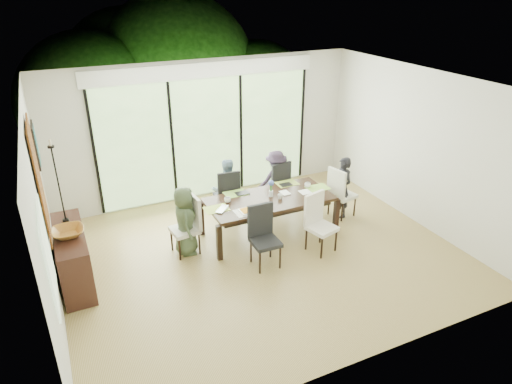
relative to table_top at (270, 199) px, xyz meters
name	(u,v)px	position (x,y,z in m)	size (l,w,h in m)	color
floor	(263,255)	(-0.41, -0.59, -0.64)	(6.00, 5.00, 0.01)	olive
ceiling	(264,85)	(-0.41, -0.59, 2.07)	(6.00, 5.00, 0.01)	white
wall_back	(206,130)	(-0.41, 1.92, 0.71)	(6.00, 0.02, 2.70)	beige
wall_front	(370,265)	(-0.41, -3.10, 0.71)	(6.00, 0.02, 2.70)	white
wall_left	(42,218)	(-3.42, -0.59, 0.71)	(0.02, 5.00, 2.70)	silver
wall_right	(419,148)	(2.60, -0.59, 0.71)	(0.02, 5.00, 2.70)	silver
glass_doors	(208,138)	(-0.41, 1.88, 0.56)	(4.20, 0.02, 2.30)	#598C3F
blinds_header	(204,70)	(-0.41, 1.87, 1.86)	(4.40, 0.06, 0.28)	white
mullion_a	(95,155)	(-2.51, 1.87, 0.56)	(0.05, 0.04, 2.30)	black
mullion_b	(172,144)	(-1.11, 1.87, 0.56)	(0.05, 0.04, 2.30)	black
mullion_c	(241,134)	(0.29, 1.87, 0.56)	(0.05, 0.04, 2.30)	black
mullion_d	(302,125)	(1.69, 1.87, 0.56)	(0.05, 0.04, 2.30)	black
side_window	(48,257)	(-3.38, -1.79, 0.86)	(0.02, 0.90, 1.00)	#8CAD7F
deck	(196,180)	(-0.41, 2.81, -0.69)	(6.00, 1.80, 0.10)	brown
rail_top	(184,143)	(-0.41, 3.61, -0.09)	(6.00, 0.08, 0.06)	#523023
foliage_left	(91,104)	(-2.21, 4.61, 0.80)	(3.20, 3.20, 3.20)	#14380F
foliage_mid	(177,75)	(-0.01, 5.21, 1.16)	(4.00, 4.00, 4.00)	#14380F
foliage_right	(255,96)	(1.79, 4.41, 0.62)	(2.80, 2.80, 2.80)	#14380F
foliage_far	(132,80)	(-1.01, 5.91, 0.98)	(3.60, 3.60, 3.60)	#14380F
table_top	(270,199)	(0.00, 0.00, 0.00)	(2.12, 0.97, 0.05)	black
table_apron	(269,204)	(0.00, 0.00, -0.08)	(1.94, 0.79, 0.09)	black
table_leg_fl	(219,243)	(-1.08, -0.43, -0.33)	(0.08, 0.08, 0.61)	black
table_leg_fr	(336,215)	(1.08, -0.43, -0.33)	(0.08, 0.08, 0.61)	black
table_leg_bl	(201,219)	(-1.08, 0.43, -0.33)	(0.08, 0.08, 0.61)	black
table_leg_br	(310,195)	(1.08, 0.43, -0.33)	(0.08, 0.08, 0.61)	black
chair_left_end	(184,226)	(-1.50, 0.00, -0.15)	(0.41, 0.41, 0.97)	silver
chair_right_end	(343,191)	(1.50, 0.00, -0.15)	(0.41, 0.41, 0.97)	white
chair_far_left	(226,193)	(-0.45, 0.85, -0.15)	(0.41, 0.41, 0.97)	black
chair_far_right	(275,183)	(0.55, 0.85, -0.15)	(0.41, 0.41, 0.97)	black
chair_near_left	(266,238)	(-0.50, -0.87, -0.15)	(0.41, 0.41, 0.97)	black
chair_near_right	(322,224)	(0.50, -0.87, -0.15)	(0.41, 0.41, 0.97)	white
person_left_end	(185,221)	(-1.48, 0.00, -0.07)	(0.53, 0.33, 1.14)	#3F4F35
person_right_end	(342,187)	(1.48, 0.00, -0.07)	(0.53, 0.33, 1.14)	black
person_far_left	(227,189)	(-0.45, 0.83, -0.07)	(0.53, 0.33, 1.14)	#7A9CB1
person_far_right	(276,179)	(0.55, 0.83, -0.07)	(0.53, 0.33, 1.14)	#2A1F2F
placemat_left	(217,209)	(-0.95, 0.00, 0.03)	(0.39, 0.28, 0.01)	#99AF3E
placemat_right	(318,188)	(0.95, 0.00, 0.03)	(0.39, 0.28, 0.01)	#87B741
placemat_far_l	(236,193)	(-0.45, 0.40, 0.03)	(0.39, 0.28, 0.01)	#76A33A
placemat_far_r	(287,183)	(0.55, 0.40, 0.03)	(0.39, 0.28, 0.01)	#8FA73B
placemat_paper	(247,212)	(-0.55, -0.30, 0.03)	(0.39, 0.28, 0.01)	white
tablet_far_l	(242,193)	(-0.35, 0.35, 0.04)	(0.23, 0.16, 0.01)	black
tablet_far_r	(286,185)	(0.50, 0.35, 0.04)	(0.21, 0.15, 0.01)	black
papers	(307,192)	(0.70, -0.05, 0.03)	(0.26, 0.19, 0.00)	white
platter_base	(247,211)	(-0.55, -0.30, 0.04)	(0.23, 0.23, 0.02)	white
platter_snacks	(247,210)	(-0.55, -0.30, 0.06)	(0.18, 0.18, 0.01)	orange
vase	(271,193)	(0.05, 0.05, 0.08)	(0.07, 0.07, 0.11)	silver
hyacinth_stems	(271,188)	(0.05, 0.05, 0.19)	(0.04, 0.04, 0.14)	#337226
hyacinth_blooms	(271,183)	(0.05, 0.05, 0.27)	(0.10, 0.10, 0.10)	#5067CA
laptop	(225,210)	(-0.85, -0.10, 0.04)	(0.29, 0.19, 0.02)	silver
cup_a	(228,200)	(-0.70, 0.15, 0.07)	(0.11, 0.11, 0.08)	white
cup_b	(280,197)	(0.15, -0.10, 0.07)	(0.09, 0.09, 0.08)	white
cup_c	(308,185)	(0.80, 0.10, 0.07)	(0.11, 0.11, 0.08)	white
book	(281,194)	(0.25, 0.05, 0.03)	(0.14, 0.20, 0.02)	white
sideboard	(73,257)	(-3.17, -0.06, -0.23)	(0.41, 1.44, 0.81)	black
bowl	(68,232)	(-3.17, -0.16, 0.23)	(0.43, 0.43, 0.10)	#8E5B1F
candlestick_base	(66,220)	(-3.17, 0.29, 0.19)	(0.09, 0.09, 0.04)	black
candlestick_shaft	(59,185)	(-3.17, 0.29, 0.76)	(0.02, 0.02, 1.13)	black
candlestick_pan	(51,147)	(-3.17, 0.29, 1.32)	(0.09, 0.09, 0.03)	black
candle	(50,143)	(-3.17, 0.29, 1.38)	(0.03, 0.03, 0.09)	silver
tapestry	(39,180)	(-3.38, -0.19, 1.06)	(0.02, 1.00, 1.50)	#8C4314
art_frame	(35,145)	(-3.38, 1.11, 1.11)	(0.03, 0.55, 0.65)	black
art_canvas	(37,145)	(-3.36, 1.11, 1.11)	(0.01, 0.45, 0.55)	#194C50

